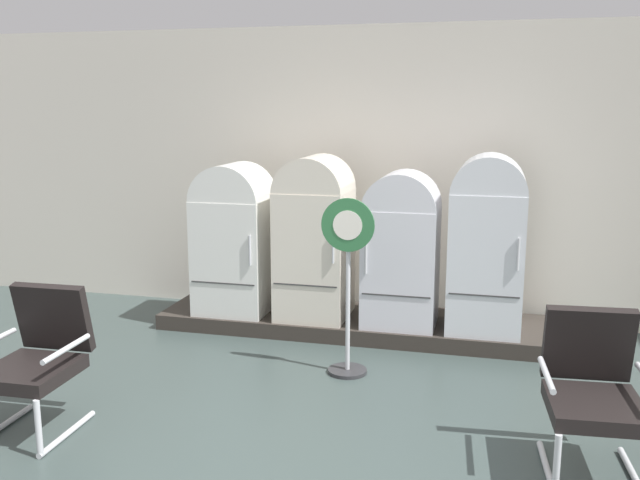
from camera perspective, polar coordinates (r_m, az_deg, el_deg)
back_wall at (r=7.17m, az=4.01°, el=5.53°), size 11.76×0.12×2.92m
display_plinth at (r=6.85m, az=2.89°, el=-6.73°), size 3.76×0.95×0.15m
refrigerator_0 at (r=6.86m, az=-7.00°, el=0.46°), size 0.68×0.67×1.45m
refrigerator_1 at (r=6.63m, az=-0.44°, el=0.62°), size 0.65×0.72×1.54m
refrigerator_2 at (r=6.44m, az=6.64°, el=-0.40°), size 0.66×0.62×1.42m
refrigerator_3 at (r=6.42m, az=13.43°, el=0.16°), size 0.65×0.72×1.58m
armchair_left at (r=5.11m, az=-21.97°, el=-8.63°), size 0.62×0.72×0.96m
armchair_right at (r=4.54m, az=21.29°, el=-11.08°), size 0.64×0.74×0.96m
sign_stand at (r=5.60m, az=2.27°, el=-4.32°), size 0.43×0.32×1.44m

